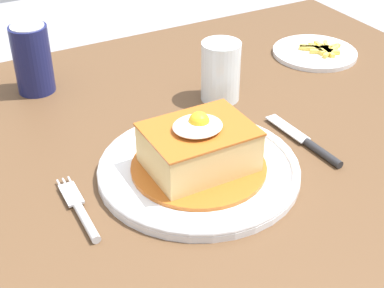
% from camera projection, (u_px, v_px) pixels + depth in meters
% --- Properties ---
extents(dining_table, '(1.33, 0.81, 0.76)m').
position_uv_depth(dining_table, '(142.00, 202.00, 0.94)').
color(dining_table, brown).
rests_on(dining_table, ground_plane).
extents(main_plate, '(0.29, 0.29, 0.02)m').
position_uv_depth(main_plate, '(199.00, 169.00, 0.81)').
color(main_plate, white).
rests_on(main_plate, dining_table).
extents(sandwich_meal, '(0.19, 0.19, 0.09)m').
position_uv_depth(sandwich_meal, '(199.00, 149.00, 0.79)').
color(sandwich_meal, '#B75B1E').
rests_on(sandwich_meal, main_plate).
extents(fork, '(0.02, 0.14, 0.01)m').
position_uv_depth(fork, '(81.00, 213.00, 0.74)').
color(fork, silver).
rests_on(fork, dining_table).
extents(knife, '(0.02, 0.17, 0.01)m').
position_uv_depth(knife, '(312.00, 146.00, 0.87)').
color(knife, '#262628').
rests_on(knife, dining_table).
extents(soda_can, '(0.07, 0.07, 0.12)m').
position_uv_depth(soda_can, '(32.00, 59.00, 1.00)').
color(soda_can, '#191E51').
rests_on(soda_can, dining_table).
extents(drinking_glass, '(0.07, 0.07, 0.10)m').
position_uv_depth(drinking_glass, '(221.00, 75.00, 0.98)').
color(drinking_glass, '#3F2314').
rests_on(drinking_glass, dining_table).
extents(side_plate_fries, '(0.17, 0.17, 0.02)m').
position_uv_depth(side_plate_fries, '(316.00, 52.00, 1.16)').
color(side_plate_fries, white).
rests_on(side_plate_fries, dining_table).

